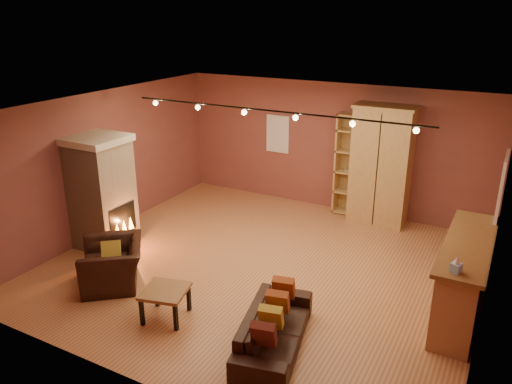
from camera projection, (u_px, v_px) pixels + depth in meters
The scene contains 16 objects.
floor at pixel (263, 267), 8.72m from camera, with size 7.00×7.00×0.00m, color #9A5E36.
ceiling at pixel (263, 108), 7.75m from camera, with size 7.00×7.00×0.00m, color brown.
back_wall at pixel (331, 147), 10.92m from camera, with size 7.00×0.02×2.80m, color brown.
left_wall at pixel (105, 163), 9.79m from camera, with size 0.02×6.50×2.80m, color brown.
right_wall at pixel (494, 235), 6.68m from camera, with size 0.02×6.50×2.80m, color brown.
fireplace at pixel (102, 192), 9.21m from camera, with size 1.01×0.98×2.12m.
back_window at pixel (278, 134), 11.43m from camera, with size 0.56×0.04×0.86m, color white.
bookcase at pixel (357, 165), 10.64m from camera, with size 0.90×0.35×2.21m.
armoire at pixel (381, 165), 10.18m from camera, with size 1.22×0.69×2.48m.
bar_counter at pixel (463, 278), 7.22m from camera, with size 0.64×2.42×1.16m.
tissue_box at pixel (456, 266), 6.19m from camera, with size 0.16×0.16×0.22m.
right_window at pixel (502, 186), 7.76m from camera, with size 0.05×0.90×1.00m, color white.
loveseat at pixel (274, 323), 6.53m from camera, with size 0.92×1.90×0.76m.
armchair at pixel (112, 257), 8.05m from camera, with size 1.24×1.29×0.95m.
coffee_table at pixel (165, 294), 7.16m from camera, with size 0.75×0.75×0.47m.
track_rail at pixel (269, 113), 7.96m from camera, with size 5.20×0.09×0.13m.
Camera 1 is at (3.56, -6.86, 4.24)m, focal length 35.00 mm.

